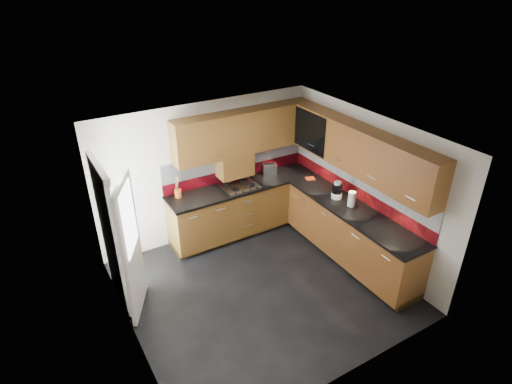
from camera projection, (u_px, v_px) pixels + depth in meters
room at (263, 201)px, 5.70m from camera, size 4.00×3.80×2.64m
base_cabinets at (294, 222)px, 7.23m from camera, size 2.70×3.20×0.95m
countertop at (295, 197)px, 6.98m from camera, size 2.72×3.22×0.04m
backsplash at (299, 173)px, 7.11m from camera, size 2.70×3.20×0.54m
upper_cabinets at (304, 141)px, 6.68m from camera, size 2.50×3.20×0.72m
extractor_hood at (235, 165)px, 7.24m from camera, size 0.60×0.33×0.40m
glass_cabinet at (317, 129)px, 7.10m from camera, size 0.32×0.80×0.66m
back_door at (119, 242)px, 5.69m from camera, size 0.42×1.19×2.04m
gas_hob at (240, 186)px, 7.27m from camera, size 0.59×0.52×0.05m
utensil_pot at (178, 192)px, 6.91m from camera, size 0.11×0.11×0.39m
toaster at (270, 169)px, 7.70m from camera, size 0.29×0.24×0.18m
food_processor at (337, 191)px, 6.87m from camera, size 0.17×0.17×0.29m
paper_towel at (352, 199)px, 6.64m from camera, size 0.12×0.12×0.25m
orange_cloth at (310, 179)px, 7.52m from camera, size 0.19×0.18×0.02m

